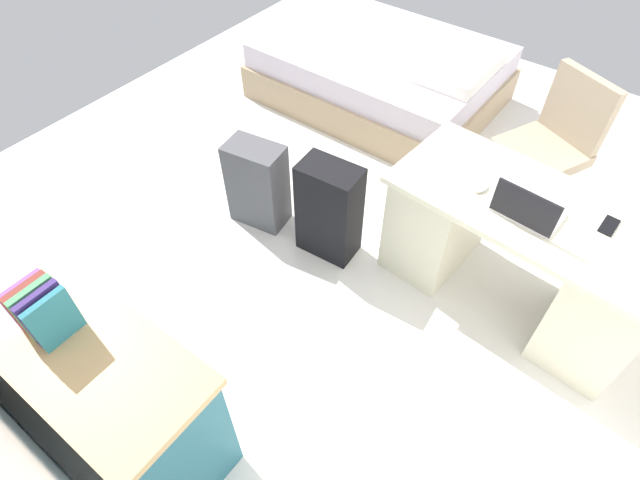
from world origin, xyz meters
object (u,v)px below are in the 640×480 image
desk (517,253)px  office_chair (545,154)px  laptop (527,210)px  credenza (61,348)px  cell_phone_near_laptop (609,226)px  suitcase_black (329,211)px  suitcase_spare_grey (258,184)px  computer_mouse (481,187)px  bed (382,73)px

desk → office_chair: bearing=-78.7°
laptop → credenza: bearing=50.2°
cell_phone_near_laptop → suitcase_black: bearing=19.3°
office_chair → suitcase_spare_grey: size_ratio=1.58×
credenza → cell_phone_near_laptop: credenza is taller
suitcase_black → computer_mouse: 0.90m
credenza → bed: (0.24, -3.20, -0.15)m
desk → credenza: credenza is taller
computer_mouse → cell_phone_near_laptop: computer_mouse is taller
desk → bed: (1.71, -1.36, -0.14)m
computer_mouse → cell_phone_near_laptop: bearing=-164.0°
bed → cell_phone_near_laptop: 2.45m
suitcase_black → laptop: 1.13m
office_chair → cell_phone_near_laptop: (-0.49, 0.79, 0.31)m
credenza → suitcase_black: bearing=-105.6°
office_chair → bed: bearing=-17.7°
office_chair → suitcase_black: bearing=53.6°
office_chair → cell_phone_near_laptop: 0.99m
suitcase_black → cell_phone_near_laptop: (-1.36, -0.39, 0.40)m
office_chair → computer_mouse: office_chair is taller
office_chair → cell_phone_near_laptop: office_chair is taller
credenza → computer_mouse: size_ratio=18.00×
bed → cell_phone_near_laptop: size_ratio=14.09×
bed → cell_phone_near_laptop: cell_phone_near_laptop is taller
desk → computer_mouse: 0.46m
desk → bed: desk is taller
office_chair → computer_mouse: (0.11, 0.91, 0.32)m
bed → credenza: bearing=94.2°
bed → computer_mouse: 2.06m
office_chair → laptop: size_ratio=2.88×
office_chair → suitcase_spare_grey: office_chair is taller
desk → bed: size_ratio=0.78×
credenza → suitcase_spare_grey: credenza is taller
suitcase_spare_grey → laptop: laptop is taller
suitcase_black → suitcase_spare_grey: suitcase_black is taller
cell_phone_near_laptop → computer_mouse: bearing=14.8°
office_chair → computer_mouse: bearing=83.2°
laptop → computer_mouse: size_ratio=3.27×
credenza → cell_phone_near_laptop: bearing=-133.0°
suitcase_spare_grey → cell_phone_near_laptop: bearing=-176.0°
suitcase_spare_grey → cell_phone_near_laptop: size_ratio=4.36×
office_chair → bed: (1.53, -0.49, -0.18)m
suitcase_spare_grey → desk: bearing=-176.1°
bed → desk: bearing=141.5°
suitcase_spare_grey → cell_phone_near_laptop: cell_phone_near_laptop is taller
credenza → suitcase_black: size_ratio=2.72×
office_chair → bed: office_chair is taller
desk → office_chair: office_chair is taller
bed → computer_mouse: (-1.42, 1.40, 0.50)m
suitcase_spare_grey → cell_phone_near_laptop: 1.99m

